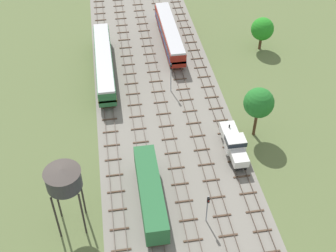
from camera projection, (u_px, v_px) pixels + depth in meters
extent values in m
plane|color=#5B6B3D|center=(163.00, 112.00, 70.88)|extent=(480.00, 480.00, 0.00)
cube|color=gray|center=(163.00, 112.00, 70.88)|extent=(21.32, 176.00, 0.01)
cube|color=#47382D|center=(104.00, 113.00, 70.38)|extent=(0.07, 126.00, 0.15)
cube|color=#47382D|center=(113.00, 112.00, 70.55)|extent=(0.07, 126.00, 0.15)
cube|color=brown|center=(121.00, 250.00, 51.72)|extent=(2.40, 0.22, 0.14)
cube|color=brown|center=(119.00, 229.00, 53.94)|extent=(2.40, 0.22, 0.14)
cube|color=brown|center=(118.00, 210.00, 56.15)|extent=(2.40, 0.22, 0.14)
cube|color=brown|center=(116.00, 192.00, 58.37)|extent=(2.40, 0.22, 0.14)
cube|color=brown|center=(115.00, 175.00, 60.58)|extent=(2.40, 0.22, 0.14)
cube|color=brown|center=(113.00, 160.00, 62.80)|extent=(2.40, 0.22, 0.14)
cube|color=brown|center=(112.00, 145.00, 65.02)|extent=(2.40, 0.22, 0.14)
cube|color=brown|center=(111.00, 132.00, 67.23)|extent=(2.40, 0.22, 0.14)
cube|color=brown|center=(109.00, 119.00, 69.45)|extent=(2.40, 0.22, 0.14)
cube|color=brown|center=(108.00, 107.00, 71.67)|extent=(2.40, 0.22, 0.14)
cube|color=brown|center=(107.00, 96.00, 73.88)|extent=(2.40, 0.22, 0.14)
cube|color=brown|center=(106.00, 86.00, 76.10)|extent=(2.40, 0.22, 0.14)
cube|color=brown|center=(106.00, 76.00, 78.31)|extent=(2.40, 0.22, 0.14)
cube|color=brown|center=(105.00, 67.00, 80.53)|extent=(2.40, 0.22, 0.14)
cube|color=brown|center=(104.00, 58.00, 82.75)|extent=(2.40, 0.22, 0.14)
cube|color=brown|center=(103.00, 50.00, 84.96)|extent=(2.40, 0.22, 0.14)
cube|color=brown|center=(103.00, 42.00, 87.18)|extent=(2.40, 0.22, 0.14)
cube|color=brown|center=(102.00, 34.00, 89.40)|extent=(2.40, 0.22, 0.14)
cube|color=brown|center=(101.00, 27.00, 91.61)|extent=(2.40, 0.22, 0.14)
cube|color=brown|center=(101.00, 20.00, 93.83)|extent=(2.40, 0.22, 0.14)
cube|color=brown|center=(100.00, 14.00, 96.04)|extent=(2.40, 0.22, 0.14)
cube|color=brown|center=(99.00, 7.00, 98.26)|extent=(2.40, 0.22, 0.14)
cube|color=brown|center=(99.00, 1.00, 100.48)|extent=(2.40, 0.22, 0.14)
cube|color=#47382D|center=(131.00, 110.00, 70.88)|extent=(0.07, 126.00, 0.15)
cube|color=#47382D|center=(140.00, 109.00, 71.05)|extent=(0.07, 126.00, 0.15)
cube|color=brown|center=(158.00, 245.00, 52.23)|extent=(2.40, 0.22, 0.14)
cube|color=brown|center=(154.00, 224.00, 54.44)|extent=(2.40, 0.22, 0.14)
cube|color=brown|center=(151.00, 205.00, 56.66)|extent=(2.40, 0.22, 0.14)
cube|color=brown|center=(148.00, 188.00, 58.88)|extent=(2.40, 0.22, 0.14)
cube|color=brown|center=(146.00, 171.00, 61.09)|extent=(2.40, 0.22, 0.14)
cube|color=brown|center=(143.00, 156.00, 63.31)|extent=(2.40, 0.22, 0.14)
cube|color=brown|center=(141.00, 142.00, 65.52)|extent=(2.40, 0.22, 0.14)
cube|color=brown|center=(139.00, 129.00, 67.74)|extent=(2.40, 0.22, 0.14)
cube|color=brown|center=(137.00, 116.00, 69.96)|extent=(2.40, 0.22, 0.14)
cube|color=brown|center=(135.00, 105.00, 72.17)|extent=(2.40, 0.22, 0.14)
cube|color=brown|center=(133.00, 94.00, 74.39)|extent=(2.40, 0.22, 0.14)
cube|color=brown|center=(131.00, 84.00, 76.61)|extent=(2.40, 0.22, 0.14)
cube|color=brown|center=(130.00, 74.00, 78.82)|extent=(2.40, 0.22, 0.14)
cube|color=brown|center=(128.00, 65.00, 81.04)|extent=(2.40, 0.22, 0.14)
cube|color=brown|center=(127.00, 56.00, 83.25)|extent=(2.40, 0.22, 0.14)
cube|color=brown|center=(126.00, 48.00, 85.47)|extent=(2.40, 0.22, 0.14)
cube|color=brown|center=(124.00, 40.00, 87.69)|extent=(2.40, 0.22, 0.14)
cube|color=brown|center=(123.00, 32.00, 89.90)|extent=(2.40, 0.22, 0.14)
cube|color=brown|center=(122.00, 25.00, 92.12)|extent=(2.40, 0.22, 0.14)
cube|color=brown|center=(121.00, 19.00, 94.34)|extent=(2.40, 0.22, 0.14)
cube|color=brown|center=(120.00, 12.00, 96.55)|extent=(2.40, 0.22, 0.14)
cube|color=brown|center=(119.00, 6.00, 98.77)|extent=(2.40, 0.22, 0.14)
cube|color=brown|center=(118.00, 0.00, 100.98)|extent=(2.40, 0.22, 0.14)
cube|color=#47382D|center=(158.00, 108.00, 71.39)|extent=(0.07, 126.00, 0.15)
cube|color=#47382D|center=(166.00, 107.00, 71.56)|extent=(0.07, 126.00, 0.15)
cube|color=brown|center=(193.00, 240.00, 52.73)|extent=(2.40, 0.22, 0.14)
cube|color=brown|center=(188.00, 220.00, 54.95)|extent=(2.40, 0.22, 0.14)
cube|color=brown|center=(184.00, 201.00, 57.17)|extent=(2.40, 0.22, 0.14)
cube|color=brown|center=(180.00, 184.00, 59.38)|extent=(2.40, 0.22, 0.14)
cube|color=brown|center=(176.00, 168.00, 61.60)|extent=(2.40, 0.22, 0.14)
cube|color=brown|center=(173.00, 153.00, 63.82)|extent=(2.40, 0.22, 0.14)
cube|color=brown|center=(169.00, 139.00, 66.03)|extent=(2.40, 0.22, 0.14)
cube|color=brown|center=(166.00, 126.00, 68.25)|extent=(2.40, 0.22, 0.14)
cube|color=brown|center=(163.00, 114.00, 70.46)|extent=(2.40, 0.22, 0.14)
cube|color=brown|center=(161.00, 102.00, 72.68)|extent=(2.40, 0.22, 0.14)
cube|color=brown|center=(158.00, 91.00, 74.90)|extent=(2.40, 0.22, 0.14)
cube|color=brown|center=(156.00, 81.00, 77.11)|extent=(2.40, 0.22, 0.14)
cube|color=brown|center=(154.00, 72.00, 79.33)|extent=(2.40, 0.22, 0.14)
cube|color=brown|center=(151.00, 63.00, 81.55)|extent=(2.40, 0.22, 0.14)
cube|color=brown|center=(149.00, 54.00, 83.76)|extent=(2.40, 0.22, 0.14)
cube|color=brown|center=(148.00, 46.00, 85.98)|extent=(2.40, 0.22, 0.14)
cube|color=brown|center=(146.00, 38.00, 88.19)|extent=(2.40, 0.22, 0.14)
cube|color=brown|center=(144.00, 31.00, 90.41)|extent=(2.40, 0.22, 0.14)
cube|color=brown|center=(142.00, 24.00, 92.63)|extent=(2.40, 0.22, 0.14)
cube|color=brown|center=(141.00, 17.00, 94.84)|extent=(2.40, 0.22, 0.14)
cube|color=brown|center=(139.00, 11.00, 97.06)|extent=(2.40, 0.22, 0.14)
cube|color=brown|center=(138.00, 5.00, 99.28)|extent=(2.40, 0.22, 0.14)
cube|color=#47382D|center=(184.00, 105.00, 71.90)|extent=(0.07, 126.00, 0.15)
cube|color=#47382D|center=(192.00, 104.00, 72.07)|extent=(0.07, 126.00, 0.15)
cube|color=brown|center=(228.00, 235.00, 53.24)|extent=(2.40, 0.22, 0.14)
cube|color=brown|center=(222.00, 216.00, 55.46)|extent=(2.40, 0.22, 0.14)
cube|color=brown|center=(216.00, 197.00, 57.67)|extent=(2.40, 0.22, 0.14)
cube|color=brown|center=(211.00, 180.00, 59.89)|extent=(2.40, 0.22, 0.14)
cube|color=brown|center=(206.00, 164.00, 62.11)|extent=(2.40, 0.22, 0.14)
cube|color=brown|center=(202.00, 150.00, 64.32)|extent=(2.40, 0.22, 0.14)
cube|color=brown|center=(198.00, 136.00, 66.54)|extent=(2.40, 0.22, 0.14)
cube|color=brown|center=(194.00, 123.00, 68.76)|extent=(2.40, 0.22, 0.14)
cube|color=brown|center=(190.00, 111.00, 70.97)|extent=(2.40, 0.22, 0.14)
cube|color=brown|center=(186.00, 100.00, 73.19)|extent=(2.40, 0.22, 0.14)
cube|color=brown|center=(183.00, 89.00, 75.40)|extent=(2.40, 0.22, 0.14)
cube|color=brown|center=(180.00, 79.00, 77.62)|extent=(2.40, 0.22, 0.14)
cube|color=brown|center=(177.00, 70.00, 79.84)|extent=(2.40, 0.22, 0.14)
cube|color=brown|center=(174.00, 61.00, 82.05)|extent=(2.40, 0.22, 0.14)
cube|color=brown|center=(172.00, 52.00, 84.27)|extent=(2.40, 0.22, 0.14)
cube|color=brown|center=(169.00, 44.00, 86.49)|extent=(2.40, 0.22, 0.14)
cube|color=brown|center=(167.00, 36.00, 88.70)|extent=(2.40, 0.22, 0.14)
cube|color=brown|center=(165.00, 29.00, 90.92)|extent=(2.40, 0.22, 0.14)
cube|color=brown|center=(163.00, 22.00, 93.13)|extent=(2.40, 0.22, 0.14)
cube|color=brown|center=(161.00, 16.00, 95.35)|extent=(2.40, 0.22, 0.14)
cube|color=brown|center=(159.00, 9.00, 97.57)|extent=(2.40, 0.22, 0.14)
cube|color=brown|center=(157.00, 3.00, 99.78)|extent=(2.40, 0.22, 0.14)
cube|color=#47382D|center=(210.00, 102.00, 72.41)|extent=(0.07, 126.00, 0.15)
cube|color=#47382D|center=(218.00, 102.00, 72.57)|extent=(0.07, 126.00, 0.15)
cube|color=brown|center=(270.00, 252.00, 51.53)|extent=(2.40, 0.22, 0.14)
cube|color=brown|center=(262.00, 231.00, 53.75)|extent=(2.40, 0.22, 0.14)
cube|color=brown|center=(255.00, 211.00, 55.97)|extent=(2.40, 0.22, 0.14)
cube|color=brown|center=(248.00, 193.00, 58.18)|extent=(2.40, 0.22, 0.14)
cube|color=brown|center=(242.00, 176.00, 60.40)|extent=(2.40, 0.22, 0.14)
cube|color=brown|center=(236.00, 161.00, 62.61)|extent=(2.40, 0.22, 0.14)
cube|color=brown|center=(230.00, 146.00, 64.83)|extent=(2.40, 0.22, 0.14)
cube|color=brown|center=(225.00, 133.00, 67.05)|extent=(2.40, 0.22, 0.14)
cube|color=brown|center=(220.00, 120.00, 69.26)|extent=(2.40, 0.22, 0.14)
cube|color=brown|center=(216.00, 108.00, 71.48)|extent=(2.40, 0.22, 0.14)
cube|color=brown|center=(212.00, 97.00, 73.70)|extent=(2.40, 0.22, 0.14)
cube|color=brown|center=(208.00, 87.00, 75.91)|extent=(2.40, 0.22, 0.14)
cube|color=brown|center=(204.00, 77.00, 78.13)|extent=(2.40, 0.22, 0.14)
cube|color=brown|center=(200.00, 67.00, 80.34)|extent=(2.40, 0.22, 0.14)
cube|color=brown|center=(197.00, 59.00, 82.56)|extent=(2.40, 0.22, 0.14)
cube|color=brown|center=(194.00, 50.00, 84.78)|extent=(2.40, 0.22, 0.14)
cube|color=brown|center=(191.00, 42.00, 86.99)|extent=(2.40, 0.22, 0.14)
cube|color=brown|center=(188.00, 35.00, 89.21)|extent=(2.40, 0.22, 0.14)
cube|color=brown|center=(185.00, 27.00, 91.43)|extent=(2.40, 0.22, 0.14)
cube|color=brown|center=(183.00, 21.00, 93.64)|extent=(2.40, 0.22, 0.14)
cube|color=brown|center=(180.00, 14.00, 95.86)|extent=(2.40, 0.22, 0.14)
cube|color=brown|center=(178.00, 8.00, 98.07)|extent=(2.40, 0.22, 0.14)
cube|color=brown|center=(176.00, 2.00, 100.29)|extent=(2.40, 0.22, 0.14)
cube|color=#286638|center=(150.00, 192.00, 55.25)|extent=(2.80, 14.00, 2.80)
cube|color=black|center=(162.00, 191.00, 55.51)|extent=(0.08, 2.80, 2.24)
cylinder|color=black|center=(142.00, 179.00, 59.21)|extent=(0.13, 0.80, 0.80)
cylinder|color=black|center=(152.00, 178.00, 59.38)|extent=(0.13, 0.80, 0.80)
cylinder|color=black|center=(140.00, 169.00, 60.54)|extent=(0.13, 0.80, 0.80)
cylinder|color=black|center=(151.00, 168.00, 60.71)|extent=(0.13, 0.80, 0.80)
cube|color=black|center=(146.00, 174.00, 59.96)|extent=(1.68, 2.20, 0.24)
cylinder|color=black|center=(151.00, 239.00, 52.18)|extent=(0.13, 0.80, 0.80)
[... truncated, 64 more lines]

